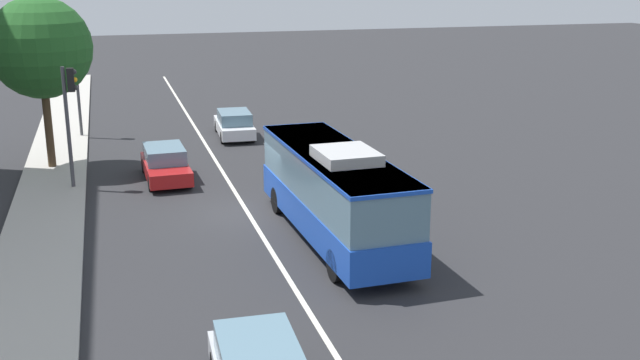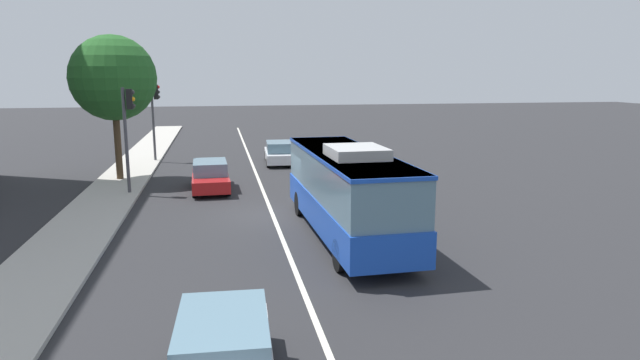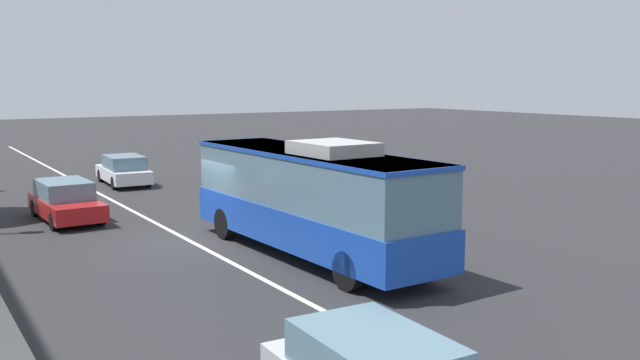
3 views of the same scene
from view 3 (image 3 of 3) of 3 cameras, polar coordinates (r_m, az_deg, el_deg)
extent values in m
plane|color=#28282B|center=(22.56, -10.85, -4.99)|extent=(160.00, 160.00, 0.00)
cube|color=silver|center=(22.56, -10.85, -4.98)|extent=(76.00, 0.16, 0.01)
cube|color=#1947B7|center=(20.13, -0.85, -3.60)|extent=(10.07, 2.81, 1.10)
cube|color=slate|center=(19.90, -0.85, 0.17)|extent=(9.87, 2.73, 1.58)
cube|color=#1947B7|center=(19.81, -0.86, 2.25)|extent=(9.97, 2.78, 0.12)
cube|color=#B2B2B2|center=(18.80, 1.15, 2.66)|extent=(2.26, 1.87, 0.36)
cylinder|color=black|center=(22.60, -7.93, -3.60)|extent=(1.01, 0.33, 1.00)
cylinder|color=black|center=(23.62, -3.13, -3.02)|extent=(1.01, 0.33, 1.00)
cylinder|color=black|center=(16.92, 2.38, -7.56)|extent=(1.01, 0.33, 1.00)
cylinder|color=black|center=(18.27, 7.97, -6.44)|extent=(1.01, 0.33, 1.00)
cube|color=slate|center=(10.31, 4.58, -14.36)|extent=(2.58, 1.75, 0.64)
cube|color=white|center=(35.44, -16.04, 0.48)|extent=(4.58, 2.02, 0.60)
cube|color=slate|center=(35.13, -15.98, 1.44)|extent=(2.60, 1.78, 0.64)
cylinder|color=black|center=(36.75, -17.79, 0.36)|extent=(0.65, 0.25, 0.64)
cylinder|color=black|center=(37.10, -15.37, 0.53)|extent=(0.65, 0.25, 0.64)
cylinder|color=black|center=(33.85, -16.75, -0.25)|extent=(0.65, 0.25, 0.64)
cylinder|color=black|center=(34.23, -14.14, -0.06)|extent=(0.65, 0.25, 0.64)
cube|color=#B21919|center=(26.90, -20.34, -2.09)|extent=(4.55, 1.93, 0.60)
cube|color=slate|center=(27.05, -20.53, -0.71)|extent=(2.57, 1.73, 0.64)
cylinder|color=black|center=(25.71, -17.79, -2.89)|extent=(0.65, 0.24, 0.64)
cylinder|color=black|center=(25.33, -21.27, -3.22)|extent=(0.65, 0.24, 0.64)
cylinder|color=black|center=(28.56, -19.48, -1.89)|extent=(0.65, 0.24, 0.64)
cylinder|color=black|center=(28.22, -22.62, -2.17)|extent=(0.65, 0.24, 0.64)
camera|label=1|loc=(8.18, 126.00, 24.91)|focal=41.94mm
camera|label=2|loc=(6.14, 77.40, 8.93)|focal=30.82mm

